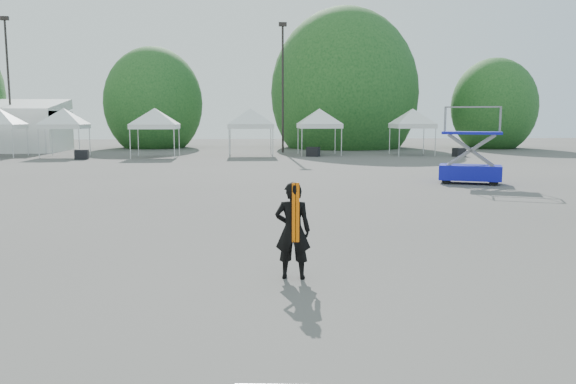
{
  "coord_description": "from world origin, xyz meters",
  "views": [
    {
      "loc": [
        -0.0,
        -11.37,
        2.71
      ],
      "look_at": [
        0.82,
        -0.84,
        1.3
      ],
      "focal_mm": 35.0,
      "sensor_mm": 36.0,
      "label": 1
    }
  ],
  "objects": [
    {
      "name": "tree_mid_e",
      "position": [
        9.0,
        39.0,
        4.84
      ],
      "size": [
        5.12,
        5.12,
        7.79
      ],
      "color": "#382314",
      "rests_on": "ground"
    },
    {
      "name": "ground",
      "position": [
        0.0,
        0.0,
        0.0
      ],
      "size": [
        120.0,
        120.0,
        0.0
      ],
      "primitive_type": "plane",
      "color": "#474442",
      "rests_on": "ground"
    },
    {
      "name": "tent_e",
      "position": [
        0.48,
        28.4,
        3.06
      ],
      "size": [
        4.48,
        4.48,
        3.88
      ],
      "color": "silver",
      "rests_on": "ground"
    },
    {
      "name": "tent_f",
      "position": [
        5.42,
        28.96,
        3.06
      ],
      "size": [
        4.23,
        4.23,
        3.88
      ],
      "color": "silver",
      "rests_on": "ground"
    },
    {
      "name": "light_pole_east",
      "position": [
        3.0,
        32.0,
        5.52
      ],
      "size": [
        0.6,
        0.25,
        9.8
      ],
      "color": "black",
      "rests_on": "ground"
    },
    {
      "name": "crate_west",
      "position": [
        -10.49,
        25.83,
        0.32
      ],
      "size": [
        0.89,
        0.73,
        0.63
      ],
      "primitive_type": "cube",
      "rotation": [
        0.0,
        0.0,
        0.13
      ],
      "color": "black",
      "rests_on": "ground"
    },
    {
      "name": "tent_d",
      "position": [
        -6.0,
        27.48,
        3.06
      ],
      "size": [
        4.31,
        4.31,
        3.88
      ],
      "color": "silver",
      "rests_on": "ground"
    },
    {
      "name": "tent_c",
      "position": [
        -12.27,
        28.38,
        3.06
      ],
      "size": [
        3.99,
        3.99,
        3.88
      ],
      "color": "silver",
      "rests_on": "ground"
    },
    {
      "name": "crate_east",
      "position": [
        14.89,
        26.49,
        0.3
      ],
      "size": [
        0.95,
        0.85,
        0.6
      ],
      "primitive_type": "cube",
      "rotation": [
        0.0,
        0.0,
        0.39
      ],
      "color": "black",
      "rests_on": "ground"
    },
    {
      "name": "scissor_lift",
      "position": [
        9.27,
        10.94,
        1.58
      ],
      "size": [
        2.71,
        2.06,
        3.14
      ],
      "rotation": [
        0.0,
        0.0,
        -0.4
      ],
      "color": "#0C0EA5",
      "rests_on": "ground"
    },
    {
      "name": "crate_mid",
      "position": [
        4.79,
        27.36,
        0.33
      ],
      "size": [
        1.04,
        0.94,
        0.66
      ],
      "primitive_type": "cube",
      "rotation": [
        0.0,
        0.0,
        -0.41
      ],
      "color": "black",
      "rests_on": "ground"
    },
    {
      "name": "light_pole_west",
      "position": [
        -18.0,
        34.0,
        5.77
      ],
      "size": [
        0.6,
        0.25,
        10.3
      ],
      "color": "black",
      "rests_on": "ground"
    },
    {
      "name": "tent_g",
      "position": [
        12.08,
        28.36,
        3.06
      ],
      "size": [
        3.94,
        3.94,
        3.88
      ],
      "color": "silver",
      "rests_on": "ground"
    },
    {
      "name": "tree_mid_w",
      "position": [
        -8.0,
        40.0,
        3.93
      ],
      "size": [
        4.16,
        4.16,
        6.33
      ],
      "color": "#382314",
      "rests_on": "ground"
    },
    {
      "name": "tree_far_e",
      "position": [
        22.0,
        37.0,
        3.63
      ],
      "size": [
        3.84,
        3.84,
        5.84
      ],
      "color": "#382314",
      "rests_on": "ground"
    },
    {
      "name": "man",
      "position": [
        0.8,
        -2.16,
        0.83
      ],
      "size": [
        0.66,
        0.49,
        1.65
      ],
      "rotation": [
        0.0,
        0.0,
        2.97
      ],
      "color": "black",
      "rests_on": "ground"
    }
  ]
}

